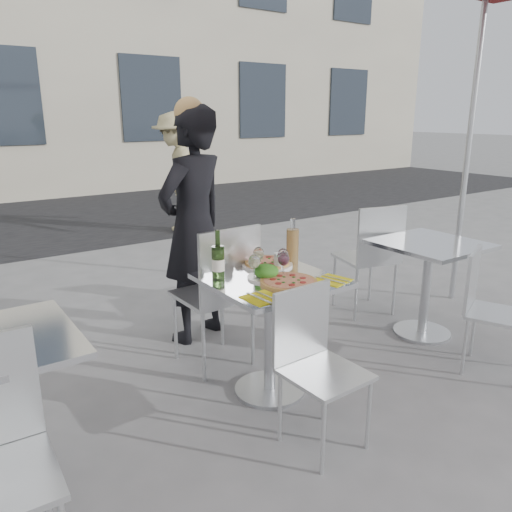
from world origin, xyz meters
TOP-DOWN VIEW (x-y plane):
  - ground at (0.00, 0.00)m, footprint 80.00×80.00m
  - street_asphalt at (0.00, 6.50)m, footprint 24.00×5.00m
  - main_table at (0.00, 0.00)m, footprint 0.72×0.72m
  - side_table_right at (1.50, 0.00)m, footprint 0.72×0.72m
  - chair_far at (-0.08, 0.43)m, footprint 0.47×0.48m
  - chair_near at (-0.09, -0.50)m, footprint 0.39×0.40m
  - side_chair_rfar at (1.45, 0.52)m, footprint 0.54×0.55m
  - side_chair_rnear at (1.36, -0.57)m, footprint 0.49×0.50m
  - woman_diner at (0.02, 0.99)m, footprint 0.74×0.61m
  - pedestrian_b at (1.53, 4.36)m, footprint 0.95×1.25m
  - pizza_near at (0.03, -0.14)m, footprint 0.33×0.33m
  - pizza_far at (0.13, 0.21)m, footprint 0.32×0.32m
  - salad_plate at (-0.02, 0.01)m, footprint 0.22×0.22m
  - wine_bottle at (-0.26, 0.15)m, footprint 0.07×0.08m
  - carafe at (0.31, 0.18)m, footprint 0.08×0.08m
  - sugar_shaker at (0.14, 0.10)m, footprint 0.06×0.06m
  - wineglass_white_a at (-0.10, 0.02)m, footprint 0.07×0.07m
  - wineglass_white_b at (0.01, 0.14)m, footprint 0.07×0.07m
  - wineglass_red_a at (0.07, -0.03)m, footprint 0.07×0.07m
  - wineglass_red_b at (0.11, 0.03)m, footprint 0.07×0.07m
  - napkin_left at (-0.23, -0.24)m, footprint 0.19×0.20m
  - napkin_right at (0.27, -0.24)m, footprint 0.22×0.22m

SIDE VIEW (x-z plane):
  - ground at x=0.00m, z-range 0.00..0.00m
  - street_asphalt at x=0.00m, z-range 0.00..0.00m
  - side_chair_rnear at x=1.36m, z-range 0.08..0.90m
  - chair_near at x=-0.09m, z-range 0.08..0.91m
  - main_table at x=0.00m, z-range 0.16..0.91m
  - side_table_right at x=1.50m, z-range 0.16..0.91m
  - side_chair_rfar at x=1.45m, z-range 0.09..1.05m
  - chair_far at x=-0.08m, z-range 0.09..1.09m
  - napkin_left at x=-0.23m, z-range 0.75..0.76m
  - napkin_right at x=0.27m, z-range 0.75..0.76m
  - pizza_near at x=0.03m, z-range 0.75..0.77m
  - pizza_far at x=0.13m, z-range 0.75..0.78m
  - salad_plate at x=-0.02m, z-range 0.74..0.83m
  - sugar_shaker at x=0.14m, z-range 0.75..0.86m
  - wineglass_white_a at x=-0.10m, z-range 0.78..0.94m
  - wineglass_white_b at x=0.01m, z-range 0.78..0.94m
  - wineglass_red_a at x=0.07m, z-range 0.78..0.94m
  - wineglass_red_b at x=0.11m, z-range 0.78..0.94m
  - pedestrian_b at x=1.53m, z-range 0.00..1.72m
  - wine_bottle at x=-0.26m, z-range 0.72..1.01m
  - carafe at x=0.31m, z-range 0.72..1.01m
  - woman_diner at x=0.02m, z-range 0.00..1.75m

